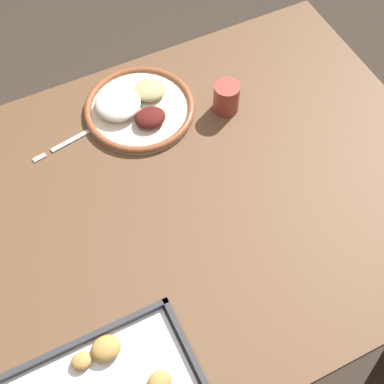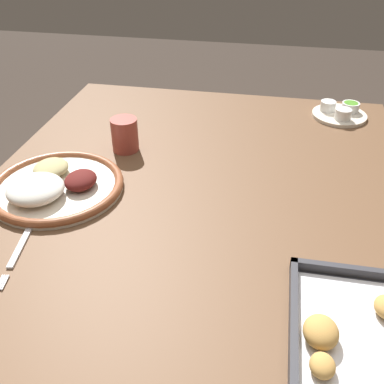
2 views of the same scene
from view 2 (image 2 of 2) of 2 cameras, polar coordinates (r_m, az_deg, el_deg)
dining_table at (r=1.04m, az=0.02°, el=-5.89°), size 1.29×0.99×0.78m
dinner_plate at (r=1.06m, az=-17.05°, el=0.81°), size 0.30×0.30×0.06m
fork at (r=0.93m, az=-20.72°, el=-6.00°), size 0.22×0.05×0.00m
saucer_plate at (r=1.43m, az=18.29°, el=9.61°), size 0.16×0.16×0.04m
baking_tray at (r=0.72m, az=22.79°, el=-21.06°), size 0.43×0.26×0.04m
drinking_cup at (r=1.18m, az=-8.54°, el=7.21°), size 0.07×0.07×0.09m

